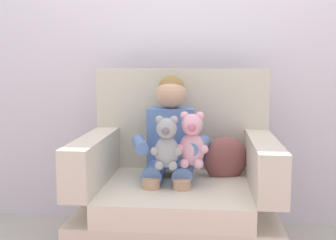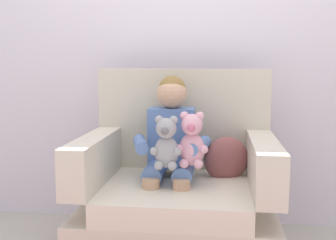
# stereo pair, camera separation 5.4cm
# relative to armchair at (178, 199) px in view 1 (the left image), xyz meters

# --- Properties ---
(back_wall) EXTENTS (6.00, 0.10, 2.60)m
(back_wall) POSITION_rel_armchair_xyz_m (0.00, 0.62, 0.96)
(back_wall) COLOR silver
(back_wall) RESTS_ON ground
(armchair) EXTENTS (1.05, 0.85, 1.07)m
(armchair) POSITION_rel_armchair_xyz_m (0.00, 0.00, 0.00)
(armchair) COLOR beige
(armchair) RESTS_ON ground
(seated_child) EXTENTS (0.45, 0.39, 0.82)m
(seated_child) POSITION_rel_armchair_xyz_m (-0.05, 0.01, 0.32)
(seated_child) COLOR #597AB7
(seated_child) RESTS_ON armchair
(plush_grey) EXTENTS (0.16, 0.13, 0.27)m
(plush_grey) POSITION_rel_armchair_xyz_m (-0.05, -0.17, 0.35)
(plush_grey) COLOR #9E9EA3
(plush_grey) RESTS_ON armchair
(plush_pink) EXTENTS (0.17, 0.14, 0.29)m
(plush_pink) POSITION_rel_armchair_xyz_m (0.08, -0.12, 0.35)
(plush_pink) COLOR #EAA8BC
(plush_pink) RESTS_ON armchair
(throw_pillow) EXTENTS (0.28, 0.18, 0.26)m
(throw_pillow) POSITION_rel_armchair_xyz_m (0.26, 0.11, 0.21)
(throw_pillow) COLOR #8C4C4C
(throw_pillow) RESTS_ON armchair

